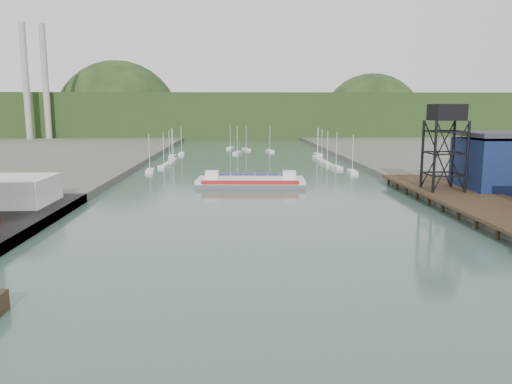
{
  "coord_description": "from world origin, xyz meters",
  "views": [
    {
      "loc": [
        -4.15,
        -33.46,
        17.35
      ],
      "look_at": [
        -0.76,
        45.97,
        4.0
      ],
      "focal_mm": 35.0,
      "sensor_mm": 36.0,
      "label": 1
    }
  ],
  "objects": [
    {
      "name": "ground",
      "position": [
        0.0,
        0.0,
        0.0
      ],
      "size": [
        600.0,
        600.0,
        0.0
      ],
      "primitive_type": "plane",
      "color": "#324F46",
      "rests_on": "ground"
    },
    {
      "name": "east_pier",
      "position": [
        37.0,
        45.0,
        1.9
      ],
      "size": [
        14.0,
        70.0,
        2.45
      ],
      "color": "black",
      "rests_on": "ground"
    },
    {
      "name": "lift_tower",
      "position": [
        35.0,
        58.0,
        15.65
      ],
      "size": [
        6.5,
        6.5,
        16.0
      ],
      "color": "black",
      "rests_on": "east_pier"
    },
    {
      "name": "marina_sailboats",
      "position": [
        0.08,
        138.46,
        0.35
      ],
      "size": [
        57.71,
        92.65,
        0.9
      ],
      "color": "silver",
      "rests_on": "ground"
    },
    {
      "name": "smokestacks",
      "position": [
        -106.0,
        232.5,
        30.0
      ],
      "size": [
        11.2,
        8.2,
        60.0
      ],
      "color": "#969792",
      "rests_on": "ground"
    },
    {
      "name": "distant_hills",
      "position": [
        -3.98,
        301.35,
        10.38
      ],
      "size": [
        500.0,
        120.0,
        80.0
      ],
      "color": "black",
      "rests_on": "ground"
    },
    {
      "name": "chain_ferry",
      "position": [
        -0.62,
        77.86,
        1.0
      ],
      "size": [
        24.63,
        11.03,
        3.48
      ],
      "rotation": [
        0.0,
        0.0,
        -0.05
      ],
      "color": "#555558",
      "rests_on": "ground"
    }
  ]
}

